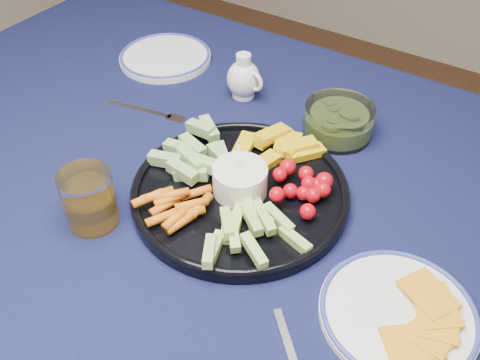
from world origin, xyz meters
The scene contains 8 objects.
dining_table centered at (0.00, 0.00, 0.66)m, with size 1.67×1.07×0.75m.
crudite_platter centered at (-0.02, 0.00, 0.77)m, with size 0.36×0.36×0.11m.
creamer_pitcher centered at (-0.18, 0.26, 0.79)m, with size 0.09×0.07×0.09m.
pickle_bowl centered at (0.04, 0.25, 0.77)m, with size 0.13×0.13×0.06m.
cheese_plate centered at (0.28, -0.07, 0.76)m, with size 0.21×0.21×0.02m.
juice_tumbler centered at (-0.18, -0.17, 0.79)m, with size 0.08×0.08×0.10m.
fork_left centered at (-0.29, 0.11, 0.75)m, with size 0.18×0.05×0.00m.
side_plate_extra centered at (-0.40, 0.28, 0.75)m, with size 0.21×0.21×0.02m.
Camera 1 is at (0.33, -0.53, 1.36)m, focal length 40.00 mm.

